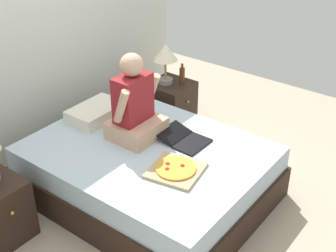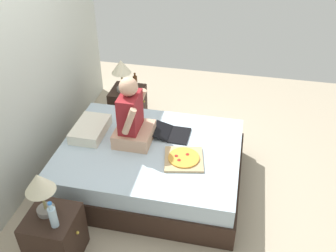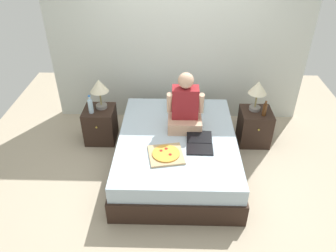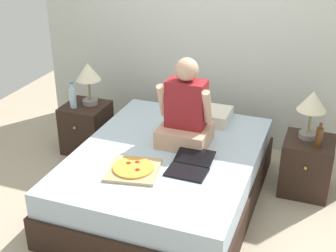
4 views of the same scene
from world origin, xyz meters
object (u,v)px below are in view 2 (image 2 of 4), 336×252
(lamp_on_right_nightstand, at_px, (121,69))
(laptop, at_px, (174,134))
(nightstand_right, at_px, (128,106))
(person_seated, at_px, (132,119))
(beer_bottle, at_px, (135,82))
(bed, at_px, (150,165))
(water_bottle, at_px, (53,216))
(pizza_box, at_px, (184,159))
(lamp_on_left_nightstand, at_px, (39,185))
(nightstand_left, at_px, (55,236))

(lamp_on_right_nightstand, relative_size, laptop, 1.08)
(nightstand_right, height_order, person_seated, person_seated)
(lamp_on_right_nightstand, distance_m, beer_bottle, 0.29)
(bed, xyz_separation_m, beer_bottle, (1.22, 0.51, 0.37))
(beer_bottle, xyz_separation_m, laptop, (-0.94, -0.72, -0.09))
(lamp_on_right_nightstand, height_order, beer_bottle, lamp_on_right_nightstand)
(beer_bottle, bearing_deg, lamp_on_right_nightstand, 123.69)
(water_bottle, bearing_deg, pizza_box, -40.15)
(lamp_on_left_nightstand, bearing_deg, bed, -30.88)
(nightstand_left, xyz_separation_m, person_seated, (1.24, -0.40, 0.53))
(pizza_box, bearing_deg, nightstand_right, 38.36)
(beer_bottle, bearing_deg, laptop, -142.44)
(water_bottle, xyz_separation_m, nightstand_right, (2.37, 0.09, -0.37))
(nightstand_left, height_order, water_bottle, water_bottle)
(nightstand_left, height_order, lamp_on_left_nightstand, lamp_on_left_nightstand)
(nightstand_left, xyz_separation_m, nightstand_right, (2.29, 0.00, 0.00))
(lamp_on_left_nightstand, height_order, laptop, lamp_on_left_nightstand)
(lamp_on_right_nightstand, height_order, person_seated, person_seated)
(person_seated, relative_size, laptop, 1.86)
(lamp_on_right_nightstand, distance_m, person_seated, 1.11)
(person_seated, bearing_deg, water_bottle, 166.98)
(water_bottle, distance_m, beer_bottle, 2.44)
(laptop, bearing_deg, pizza_box, -155.17)
(water_bottle, distance_m, lamp_on_right_nightstand, 2.36)
(person_seated, distance_m, laptop, 0.54)
(beer_bottle, bearing_deg, nightstand_left, 177.58)
(person_seated, height_order, pizza_box, person_seated)
(lamp_on_right_nightstand, distance_m, pizza_box, 1.67)
(beer_bottle, relative_size, pizza_box, 0.49)
(nightstand_right, distance_m, lamp_on_right_nightstand, 0.59)
(nightstand_right, distance_m, laptop, 1.23)
(bed, xyz_separation_m, person_seated, (0.10, 0.22, 0.54))
(nightstand_right, relative_size, lamp_on_right_nightstand, 1.16)
(nightstand_left, xyz_separation_m, lamp_on_left_nightstand, (0.04, 0.05, 0.59))
(lamp_on_left_nightstand, xyz_separation_m, lamp_on_right_nightstand, (2.22, 0.00, 0.00))
(lamp_on_right_nightstand, distance_m, laptop, 1.25)
(beer_bottle, height_order, laptop, beer_bottle)
(bed, xyz_separation_m, nightstand_left, (-1.15, 0.61, 0.01))
(nightstand_right, distance_m, beer_bottle, 0.38)
(beer_bottle, bearing_deg, pizza_box, -145.93)
(bed, xyz_separation_m, lamp_on_right_nightstand, (1.12, 0.66, 0.60))
(laptop, bearing_deg, water_bottle, 153.99)
(pizza_box, bearing_deg, lamp_on_left_nightstand, 132.49)
(nightstand_left, xyz_separation_m, lamp_on_right_nightstand, (2.26, 0.05, 0.59))
(nightstand_right, distance_m, person_seated, 1.24)
(nightstand_right, height_order, pizza_box, pizza_box)
(nightstand_left, distance_m, pizza_box, 1.46)
(nightstand_left, relative_size, pizza_box, 1.12)
(nightstand_left, bearing_deg, person_seated, -17.67)
(pizza_box, bearing_deg, bed, 71.65)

